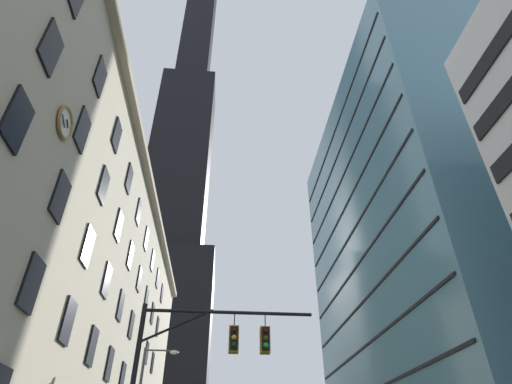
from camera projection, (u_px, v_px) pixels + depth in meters
The scene contains 4 objects.
station_building at pixel (43, 314), 34.06m from camera, with size 15.00×56.16×25.72m.
dark_skyscraper at pixel (176, 201), 113.40m from camera, with size 24.02×24.02×211.49m.
glass_office_midrise at pixel (432, 253), 45.68m from camera, with size 18.53×35.93×44.50m.
traffic_signal_mast at pixel (207, 362), 15.78m from camera, with size 7.15×0.63×7.53m.
Camera 1 is at (-3.30, -13.25, 1.98)m, focal length 28.43 mm.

